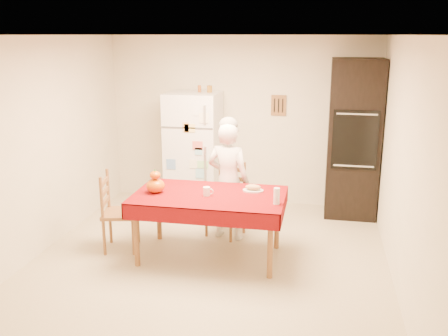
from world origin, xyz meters
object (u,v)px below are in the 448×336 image
(oven_cabinet, at_px, (354,139))
(chair_left, at_px, (115,209))
(dining_table, at_px, (209,200))
(bread_plate, at_px, (253,191))
(seated_woman, at_px, (228,181))
(chair_far, at_px, (228,196))
(pumpkin_lower, at_px, (156,186))
(refrigerator, at_px, (194,150))
(wine_glass, at_px, (277,196))
(coffee_mug, at_px, (207,191))

(oven_cabinet, height_order, chair_left, oven_cabinet)
(dining_table, distance_m, bread_plate, 0.52)
(chair_left, xyz_separation_m, seated_woman, (1.25, 0.61, 0.24))
(chair_far, distance_m, bread_plate, 0.72)
(seated_woman, bearing_deg, pumpkin_lower, 54.47)
(chair_left, xyz_separation_m, bread_plate, (1.62, 0.20, 0.26))
(chair_far, distance_m, chair_left, 1.43)
(bread_plate, bearing_deg, refrigerator, 125.72)
(refrigerator, height_order, wine_glass, refrigerator)
(chair_far, bearing_deg, bread_plate, -33.96)
(dining_table, relative_size, chair_far, 1.79)
(coffee_mug, height_order, pumpkin_lower, pumpkin_lower)
(chair_left, height_order, bread_plate, chair_left)
(dining_table, height_order, coffee_mug, coffee_mug)
(oven_cabinet, bearing_deg, bread_plate, -126.82)
(dining_table, height_order, wine_glass, wine_glass)
(bread_plate, bearing_deg, oven_cabinet, 53.18)
(refrigerator, bearing_deg, coffee_mug, -71.07)
(seated_woman, height_order, bread_plate, seated_woman)
(coffee_mug, bearing_deg, bread_plate, 28.03)
(pumpkin_lower, relative_size, bread_plate, 0.89)
(bread_plate, bearing_deg, dining_table, -156.60)
(oven_cabinet, height_order, dining_table, oven_cabinet)
(pumpkin_lower, distance_m, bread_plate, 1.12)
(pumpkin_lower, bearing_deg, dining_table, 5.05)
(refrigerator, distance_m, dining_table, 1.85)
(oven_cabinet, xyz_separation_m, chair_left, (-2.80, -1.78, -0.59))
(chair_left, distance_m, bread_plate, 1.65)
(refrigerator, relative_size, seated_woman, 1.14)
(refrigerator, xyz_separation_m, dining_table, (0.63, -1.73, -0.16))
(bread_plate, bearing_deg, pumpkin_lower, -166.63)
(pumpkin_lower, bearing_deg, seated_woman, 42.87)
(chair_far, height_order, pumpkin_lower, chair_far)
(chair_far, relative_size, bread_plate, 3.96)
(seated_woman, bearing_deg, refrigerator, -45.29)
(refrigerator, bearing_deg, wine_glass, -53.74)
(wine_glass, bearing_deg, chair_far, 127.23)
(seated_woman, height_order, coffee_mug, seated_woman)
(oven_cabinet, xyz_separation_m, bread_plate, (-1.18, -1.58, -0.33))
(chair_far, bearing_deg, refrigerator, 144.96)
(refrigerator, bearing_deg, dining_table, -70.02)
(chair_far, xyz_separation_m, seated_woman, (0.03, -0.13, 0.24))
(wine_glass, bearing_deg, coffee_mug, 170.89)
(refrigerator, bearing_deg, pumpkin_lower, -89.50)
(chair_far, relative_size, coffee_mug, 9.50)
(wine_glass, bearing_deg, oven_cabinet, 65.97)
(oven_cabinet, bearing_deg, dining_table, -132.84)
(coffee_mug, bearing_deg, chair_left, 177.24)
(seated_woman, relative_size, pumpkin_lower, 7.01)
(seated_woman, xyz_separation_m, coffee_mug, (-0.12, -0.67, 0.07))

